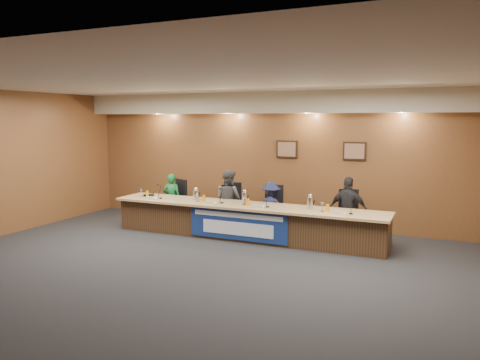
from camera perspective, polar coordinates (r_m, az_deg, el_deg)
The scene contains 39 objects.
floor at distance 8.18m, azimuth -6.15°, elevation -10.90°, with size 10.00×10.00×0.00m, color black.
ceiling at distance 7.79m, azimuth -6.49°, elevation 12.06°, with size 10.00×8.00×0.04m, color silver.
wall_back at distance 11.43m, azimuth 3.87°, elevation 2.57°, with size 10.00×0.04×3.20m, color brown.
soffit at distance 11.17m, azimuth 3.48°, elevation 9.39°, with size 10.00×0.50×0.50m, color beige.
dais_body at distance 10.15m, azimuth 0.67°, elevation -5.17°, with size 6.00×0.80×0.70m, color #412A18.
dais_top at distance 10.03m, azimuth 0.56°, elevation -3.14°, with size 6.10×0.95×0.05m, color tan.
banner at distance 9.78m, azimuth -0.30°, elevation -5.49°, with size 2.20×0.02×0.65m, color navy.
banner_text_upper at distance 9.72m, azimuth -0.33°, elevation -4.35°, with size 2.00×0.01×0.10m, color silver.
banner_text_lower at distance 9.78m, azimuth -0.33°, elevation -5.96°, with size 1.60×0.01×0.28m, color silver.
wall_photo_left at distance 11.26m, azimuth 5.74°, elevation 3.75°, with size 0.52×0.04×0.42m, color black.
wall_photo_right at distance 10.86m, azimuth 13.79°, elevation 3.44°, with size 0.52×0.04×0.42m, color black.
panelist_a at distance 11.64m, azimuth -8.29°, elevation -2.27°, with size 0.45×0.30×1.24m, color #0F5727.
panelist_b at distance 10.89m, azimuth -1.40°, elevation -2.42°, with size 0.68×0.53×1.41m, color #444448.
panelist_c at distance 10.50m, azimuth 3.81°, elevation -3.43°, with size 0.76×0.44×1.18m, color #151A3B.
panelist_d at distance 10.04m, azimuth 13.06°, elevation -3.55°, with size 0.81×0.34×1.37m, color black.
office_chair_a at distance 11.75m, azimuth -8.02°, elevation -2.87°, with size 0.48×0.48×0.08m, color black.
office_chair_b at distance 11.02m, azimuth -1.17°, elevation -3.48°, with size 0.48×0.48×0.08m, color black.
office_chair_c at distance 10.62m, azimuth 4.00°, elevation -3.91°, with size 0.48×0.48×0.08m, color black.
office_chair_d at distance 10.17m, azimuth 13.13°, elevation -4.60°, with size 0.48×0.48×0.08m, color black.
nameplate_a at distance 10.85m, azimuth -10.85°, elevation -2.10°, with size 0.24×0.06×0.09m, color white.
microphone_a at distance 10.92m, azimuth -9.65°, elevation -2.19°, with size 0.07×0.07×0.02m, color black.
juice_glass_a at distance 11.19m, azimuth -11.22°, elevation -1.66°, with size 0.06×0.06×0.15m, color orange.
water_glass_a at distance 11.27m, azimuth -11.90°, elevation -1.53°, with size 0.08×0.08×0.18m, color silver.
nameplate_b at distance 10.06m, azimuth -3.70°, elevation -2.72°, with size 0.24×0.06×0.09m, color white.
microphone_b at distance 10.18m, azimuth -2.21°, elevation -2.79°, with size 0.07×0.07×0.02m, color black.
juice_glass_b at distance 10.38m, azimuth -4.41°, elevation -2.24°, with size 0.06×0.06×0.15m, color orange.
water_glass_b at distance 10.42m, azimuth -5.26°, elevation -2.13°, with size 0.08×0.08×0.18m, color silver.
nameplate_c at distance 9.65m, azimuth 2.17°, elevation -3.15°, with size 0.24×0.06×0.09m, color white.
microphone_c at distance 9.73m, azimuth 3.38°, elevation -3.28°, with size 0.07×0.07×0.02m, color black.
juice_glass_c at distance 9.90m, azimuth 0.96°, elevation -2.69°, with size 0.06×0.06×0.15m, color orange.
water_glass_c at distance 9.96m, azimuth 0.47°, elevation -2.54°, with size 0.08×0.08×0.18m, color silver.
nameplate_d at distance 9.16m, azimuth 11.98°, elevation -3.87°, with size 0.24×0.06×0.09m, color white.
microphone_d at distance 9.26m, azimuth 13.37°, elevation -4.01°, with size 0.07×0.07×0.02m, color black.
juice_glass_d at distance 9.39m, azimuth 10.62°, elevation -3.38°, with size 0.06×0.06×0.15m, color orange.
water_glass_d at distance 9.39m, azimuth 9.98°, elevation -3.27°, with size 0.08×0.08×0.18m, color silver.
carafe_left at distance 10.65m, azimuth -5.37°, elevation -1.82°, with size 0.13×0.13×0.22m, color silver.
carafe_mid at distance 10.06m, azimuth 0.58°, elevation -2.21°, with size 0.11×0.11×0.26m, color silver.
carafe_right at distance 9.58m, azimuth 8.55°, elevation -2.81°, with size 0.12×0.12×0.25m, color silver.
speakerphone at distance 11.27m, azimuth -10.90°, elevation -1.84°, with size 0.32×0.32×0.05m, color black.
Camera 1 is at (3.93, -6.69, 2.56)m, focal length 35.00 mm.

